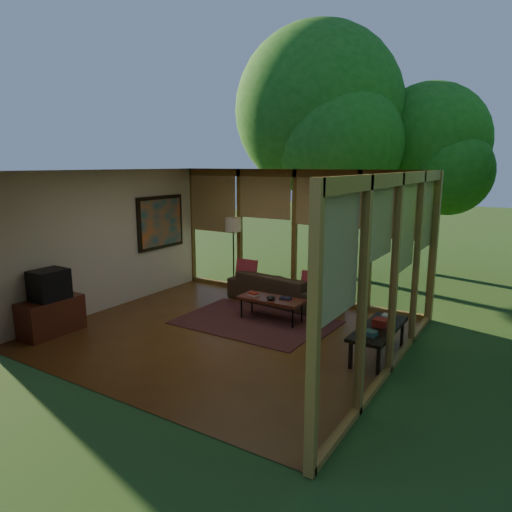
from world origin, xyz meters
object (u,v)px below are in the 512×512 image
Objects in this scene: television at (49,285)px; floor_lamp at (233,229)px; media_cabinet at (51,316)px; coffee_table at (271,300)px; side_console at (374,329)px; sofa at (278,288)px.

floor_lamp is at bearing 74.45° from television.
media_cabinet is 1.82× the size of television.
media_cabinet is 0.61× the size of floor_lamp.
coffee_table is (2.78, 2.51, -0.46)m from television.
media_cabinet is 0.71× the size of side_console.
sofa reaches higher than coffee_table.
sofa reaches higher than side_console.
side_console is (4.85, 1.97, -0.44)m from television.
sofa is 1.50× the size of side_console.
coffee_table is (2.80, 2.51, 0.09)m from media_cabinet.
sofa is 1.72m from floor_lamp.
side_console is at bearing -25.84° from floor_lamp.
side_console is (4.87, 1.97, 0.11)m from media_cabinet.
sofa is 2.95m from side_console.
television is 3.99m from floor_lamp.
sofa is 3.83× the size of television.
floor_lamp is (-1.30, 0.27, 1.10)m from sofa.
floor_lamp is (1.08, 3.81, 1.11)m from media_cabinet.
television is 0.33× the size of floor_lamp.
floor_lamp reaches higher than media_cabinet.
media_cabinet reaches higher than coffee_table.
sofa is 1.28× the size of floor_lamp.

